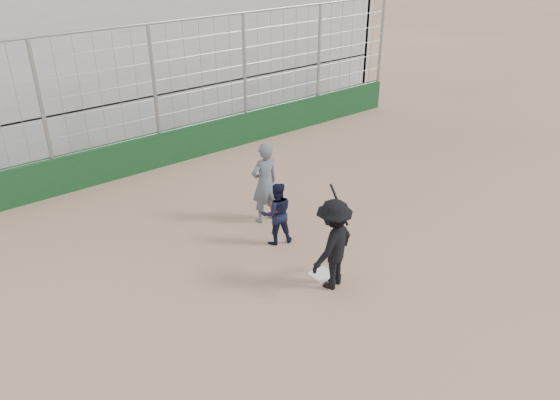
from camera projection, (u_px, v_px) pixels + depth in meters
ground at (322, 275)px, 11.08m from camera, size 90.00×90.00×0.00m
home_plate at (322, 275)px, 11.08m from camera, size 0.44×0.44×0.02m
backstop at (159, 134)px, 15.54m from camera, size 18.10×0.25×4.04m
bleachers at (85, 37)px, 18.09m from camera, size 20.25×6.70×6.98m
batter_at_plate at (333, 244)px, 10.38m from camera, size 1.35×1.01×2.00m
catcher_crouched at (277, 223)px, 11.95m from camera, size 0.86×0.77×1.01m
umpire at (265, 187)px, 12.69m from camera, size 0.73×0.48×1.77m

